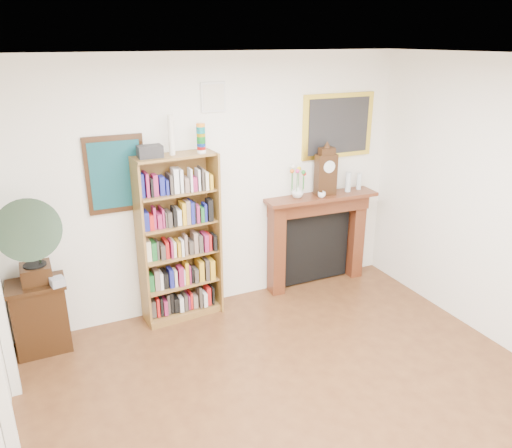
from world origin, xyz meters
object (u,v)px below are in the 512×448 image
Objects in this scene: bookshelf at (179,230)px; side_cabinet at (41,316)px; gramophone at (30,237)px; flower_vase at (298,192)px; fireplace at (317,231)px; teacup at (322,195)px; cd_stack at (57,282)px; bottle_left at (348,182)px; mantel_clock at (326,172)px; bottle_right at (359,181)px.

bookshelf is 2.87× the size of side_cabinet.
gramophone reaches higher than flower_vase.
teacup is at bearing -104.23° from fireplace.
teacup is (2.96, 0.12, 0.44)m from cd_stack.
gramophone is at bearing -177.93° from bookshelf.
teacup is (0.26, -0.12, -0.04)m from flower_vase.
cd_stack is at bearing -174.89° from flower_vase.
gramophone is 0.50m from cd_stack.
bookshelf is 23.23× the size of teacup.
bookshelf is 1.79m from fireplace.
side_cabinet is 3.05× the size of bottle_left.
bookshelf is at bearing 177.58° from teacup.
flower_vase reaches higher than fireplace.
side_cabinet is 3.03m from flower_vase.
flower_vase is 0.28m from teacup.
bookshelf is 3.74× the size of mantel_clock.
teacup is (-0.10, -0.09, -0.24)m from mantel_clock.
teacup is at bearing -169.29° from bottle_left.
mantel_clock is (3.06, 0.21, 0.67)m from cd_stack.
fireplace is 15.53× the size of teacup.
cd_stack is at bearing -176.56° from bottle_left.
bottle_left is (3.38, 0.20, 0.52)m from cd_stack.
bottle_left is (3.55, 0.18, 0.05)m from gramophone.
cd_stack is at bearing -177.60° from teacup.
bottle_left is 0.18m from bottle_right.
fireplace is 0.54m from teacup.
bottle_left is at bearing -3.28° from flower_vase.
bottle_left is (2.13, 0.01, 0.27)m from bookshelf.
bottle_right reaches higher than flower_vase.
side_cabinet is 3.86m from bottle_right.
flower_vase is at bearing 179.63° from mantel_clock.
flower_vase is (-0.36, 0.03, -0.20)m from mantel_clock.
gramophone reaches higher than teacup.
bookshelf is 1.29m from cd_stack.
cd_stack is (0.20, -0.15, 0.41)m from side_cabinet.
fireplace is at bearing 5.03° from cd_stack.
bookshelf is at bearing -178.20° from flower_vase.
mantel_clock is at bearing -4.42° from bookshelf.
gramophone is 3.13m from teacup.
cd_stack is at bearing -171.59° from mantel_clock.
teacup is (3.16, -0.03, 0.84)m from side_cabinet.
bookshelf is at bearing -175.05° from mantel_clock.
bookshelf reaches higher than gramophone.
gramophone is 3.24m from mantel_clock.
side_cabinet is 3.69m from bottle_left.
fireplace is 2.50× the size of mantel_clock.
teacup is at bearing -24.63° from flower_vase.
fireplace is 0.63m from flower_vase.
gramophone reaches higher than side_cabinet.
gramophone is at bearing -176.85° from bottle_right.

